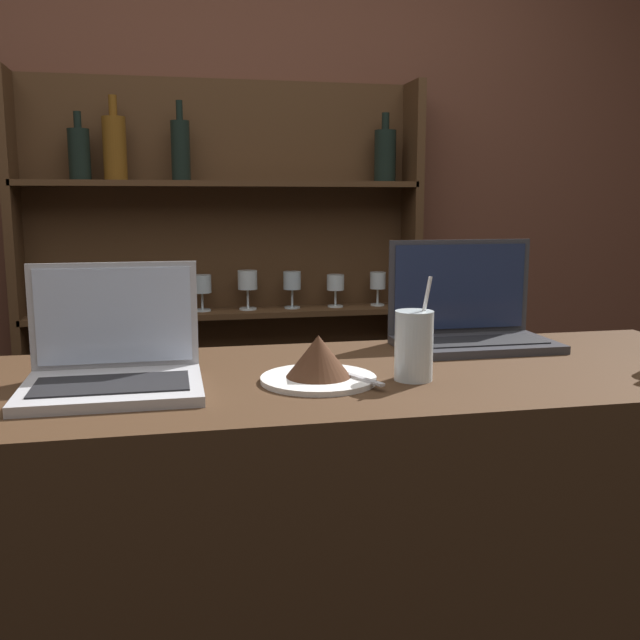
# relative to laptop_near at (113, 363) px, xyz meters

# --- Properties ---
(bar_counter) EXTENTS (1.96, 0.60, 1.06)m
(bar_counter) POSITION_rel_laptop_near_xyz_m (0.28, 0.02, -0.58)
(bar_counter) COLOR #382314
(bar_counter) RESTS_ON ground_plane
(back_wall) EXTENTS (7.00, 0.06, 2.70)m
(back_wall) POSITION_rel_laptop_near_xyz_m (0.28, 1.36, 0.24)
(back_wall) COLOR brown
(back_wall) RESTS_ON ground_plane
(back_shelf) EXTENTS (1.41, 0.18, 1.81)m
(back_shelf) POSITION_rel_laptop_near_xyz_m (0.29, 1.29, -0.15)
(back_shelf) COLOR #472D19
(back_shelf) RESTS_ON ground_plane
(laptop_near) EXTENTS (0.30, 0.24, 0.22)m
(laptop_near) POSITION_rel_laptop_near_xyz_m (0.00, 0.00, 0.00)
(laptop_near) COLOR #ADADB2
(laptop_near) RESTS_ON bar_counter
(laptop_far) EXTENTS (0.35, 0.21, 0.24)m
(laptop_far) POSITION_rel_laptop_near_xyz_m (0.77, 0.22, 0.01)
(laptop_far) COLOR #333338
(laptop_far) RESTS_ON bar_counter
(cake_plate) EXTENTS (0.21, 0.21, 0.09)m
(cake_plate) POSITION_rel_laptop_near_xyz_m (0.36, -0.04, -0.01)
(cake_plate) COLOR white
(cake_plate) RESTS_ON bar_counter
(water_glass) EXTENTS (0.07, 0.07, 0.19)m
(water_glass) POSITION_rel_laptop_near_xyz_m (0.54, -0.06, 0.02)
(water_glass) COLOR silver
(water_glass) RESTS_ON bar_counter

